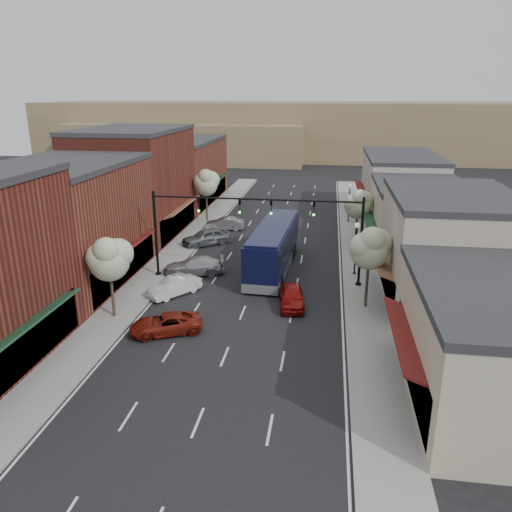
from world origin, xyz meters
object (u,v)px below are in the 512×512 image
at_px(signal_mast_right, 330,227).
at_px(tree_right_far, 358,203).
at_px(tree_right_near, 370,247).
at_px(lamp_post_far, 349,197).
at_px(parked_car_c, 194,266).
at_px(parked_car_a, 166,324).
at_px(coach_bus, 274,247).
at_px(tree_left_far, 206,182).
at_px(lamp_post_near, 356,240).
at_px(red_hatchback, 292,297).
at_px(parked_car_b, 174,286).
at_px(parked_car_d, 206,237).
at_px(parked_car_e, 225,224).
at_px(signal_mast_left, 184,222).
at_px(tree_left_near, 109,258).

xyz_separation_m(signal_mast_right, tree_right_far, (2.73, 11.95, -0.63)).
height_order(tree_right_near, lamp_post_far, tree_right_near).
bearing_deg(parked_car_c, parked_car_a, -7.68).
bearing_deg(coach_bus, parked_car_c, -157.63).
bearing_deg(tree_left_far, parked_car_a, -81.64).
height_order(lamp_post_near, red_hatchback, lamp_post_near).
bearing_deg(parked_car_b, parked_car_c, 123.16).
xyz_separation_m(signal_mast_right, parked_car_d, (-11.82, 8.99, -3.81)).
xyz_separation_m(coach_bus, parked_car_e, (-6.66, 11.72, -1.29)).
bearing_deg(parked_car_d, parked_car_a, -33.29).
relative_size(parked_car_b, parked_car_d, 0.87).
xyz_separation_m(signal_mast_left, coach_bus, (6.70, 3.06, -2.64)).
relative_size(red_hatchback, parked_car_a, 0.94).
relative_size(signal_mast_left, parked_car_b, 1.98).
distance_m(tree_left_near, lamp_post_near, 19.25).
relative_size(lamp_post_far, parked_car_c, 0.90).
relative_size(parked_car_a, parked_car_d, 0.93).
height_order(tree_left_near, parked_car_a, tree_left_near).
bearing_deg(tree_right_near, lamp_post_near, 94.77).
distance_m(parked_car_b, parked_car_d, 12.67).
bearing_deg(parked_car_b, red_hatchback, 31.69).
relative_size(signal_mast_right, signal_mast_left, 1.00).
xyz_separation_m(tree_right_near, lamp_post_near, (-0.55, 6.56, -1.45)).
bearing_deg(parked_car_a, parked_car_d, 161.57).
xyz_separation_m(signal_mast_left, parked_car_b, (0.11, -3.66, -3.94)).
distance_m(tree_left_near, parked_car_e, 23.26).
bearing_deg(tree_right_near, tree_right_far, 90.00).
distance_m(parked_car_a, parked_car_b, 6.13).
xyz_separation_m(lamp_post_near, parked_car_b, (-13.31, -6.16, -2.32)).
relative_size(signal_mast_right, parked_car_a, 1.85).
distance_m(tree_left_far, parked_car_c, 17.80).
xyz_separation_m(tree_right_far, lamp_post_far, (-0.55, 8.06, -0.99)).
bearing_deg(lamp_post_far, parked_car_b, -119.36).
bearing_deg(parked_car_e, red_hatchback, 17.37).
relative_size(lamp_post_near, red_hatchback, 1.06).
bearing_deg(parked_car_a, signal_mast_right, 109.94).
distance_m(tree_right_near, lamp_post_near, 6.74).
relative_size(tree_left_near, coach_bus, 0.45).
relative_size(tree_right_far, parked_car_b, 1.30).
bearing_deg(red_hatchback, signal_mast_right, 54.62).
height_order(tree_left_far, parked_car_a, tree_left_far).
relative_size(tree_left_near, parked_car_b, 1.37).
bearing_deg(tree_right_far, tree_left_far, 160.13).
relative_size(signal_mast_left, parked_car_c, 1.66).
bearing_deg(tree_right_far, lamp_post_near, -93.31).
bearing_deg(coach_bus, parked_car_b, -131.44).
distance_m(tree_right_far, parked_car_b, 21.13).
height_order(signal_mast_right, tree_right_far, signal_mast_right).
distance_m(red_hatchback, parked_car_b, 8.75).
bearing_deg(lamp_post_near, tree_right_far, 86.69).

